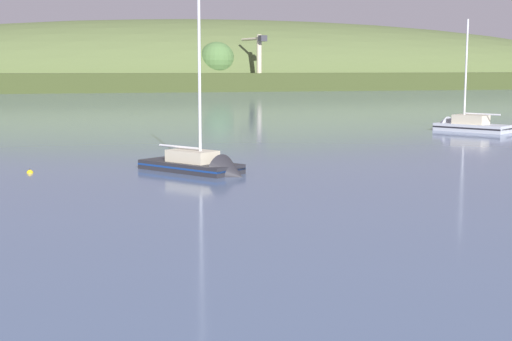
{
  "coord_description": "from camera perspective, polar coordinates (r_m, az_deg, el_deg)",
  "views": [
    {
      "loc": [
        -0.64,
        -0.73,
        7.15
      ],
      "look_at": [
        7.28,
        38.19,
        1.59
      ],
      "focal_mm": 51.51,
      "sensor_mm": 36.0,
      "label": 1
    }
  ],
  "objects": [
    {
      "name": "mooring_buoy_midchannel",
      "position": [
        52.74,
        -17.15,
        -0.18
      ],
      "size": [
        0.44,
        0.44,
        0.52
      ],
      "color": "yellow",
      "rests_on": "ground"
    },
    {
      "name": "sailboat_far_left",
      "position": [
        87.27,
        15.8,
        3.15
      ],
      "size": [
        7.91,
        9.29,
        14.06
      ],
      "rotation": [
        0.0,
        0.0,
        2.19
      ],
      "color": "#ADB2BC",
      "rests_on": "ground"
    },
    {
      "name": "far_shoreline_hill",
      "position": [
        265.89,
        -2.83,
        6.49
      ],
      "size": [
        447.32,
        109.16,
        48.71
      ],
      "rotation": [
        0.0,
        0.0,
        0.06
      ],
      "color": "#35401E",
      "rests_on": "ground"
    },
    {
      "name": "dockside_crane",
      "position": [
        228.47,
        0.21,
        8.27
      ],
      "size": [
        5.92,
        13.32,
        17.31
      ],
      "rotation": [
        0.0,
        0.0,
        1.9
      ],
      "color": "#4C4C51",
      "rests_on": "ground"
    },
    {
      "name": "sailboat_midwater_white",
      "position": [
        50.74,
        -4.21,
        0.08
      ],
      "size": [
        7.66,
        8.47,
        14.93
      ],
      "rotation": [
        0.0,
        0.0,
        5.4
      ],
      "color": "#232328",
      "rests_on": "ground"
    }
  ]
}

